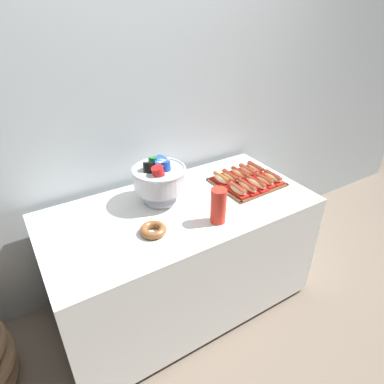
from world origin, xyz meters
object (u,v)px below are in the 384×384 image
at_px(hot_dog_2, 256,183).
at_px(punch_bowl, 159,177).
at_px(hot_dog_5, 221,179).
at_px(cup_stack, 218,206).
at_px(hot_dog_1, 247,187).
at_px(hot_dog_8, 247,171).
at_px(donut, 153,230).
at_px(hot_dog_9, 256,168).
at_px(buffet_table, 181,255).
at_px(hot_dog_4, 273,177).
at_px(hot_dog_6, 230,177).
at_px(serving_tray, 247,182).
at_px(hot_dog_0, 238,190).
at_px(hot_dog_3, 264,180).
at_px(hot_dog_7, 239,174).

height_order(hot_dog_2, punch_bowl, punch_bowl).
height_order(hot_dog_5, cup_stack, cup_stack).
xyz_separation_m(hot_dog_1, hot_dog_8, (0.14, 0.17, -0.00)).
xyz_separation_m(cup_stack, donut, (-0.35, 0.09, -0.08)).
distance_m(hot_dog_8, donut, 0.87).
distance_m(hot_dog_5, hot_dog_9, 0.30).
bearing_deg(buffet_table, hot_dog_4, -5.11).
relative_size(hot_dog_8, hot_dog_9, 0.96).
bearing_deg(punch_bowl, hot_dog_6, -2.61).
distance_m(buffet_table, serving_tray, 0.64).
height_order(hot_dog_6, hot_dog_8, hot_dog_8).
xyz_separation_m(hot_dog_2, punch_bowl, (-0.59, 0.19, 0.12)).
distance_m(hot_dog_0, cup_stack, 0.32).
relative_size(hot_dog_0, hot_dog_2, 0.86).
height_order(hot_dog_8, hot_dog_9, hot_dog_8).
bearing_deg(serving_tray, hot_dog_6, 134.04).
xyz_separation_m(hot_dog_0, hot_dog_3, (0.22, 0.01, -0.00)).
xyz_separation_m(hot_dog_1, cup_stack, (-0.34, -0.17, 0.07)).
bearing_deg(serving_tray, hot_dog_2, -88.24).
relative_size(hot_dog_0, hot_dog_3, 0.98).
distance_m(hot_dog_1, hot_dog_3, 0.15).
bearing_deg(cup_stack, hot_dog_6, 44.52).
height_order(hot_dog_6, hot_dog_9, same).
height_order(hot_dog_7, hot_dog_9, hot_dog_7).
distance_m(hot_dog_1, hot_dog_5, 0.18).
height_order(hot_dog_1, hot_dog_4, same).
bearing_deg(hot_dog_7, hot_dog_4, -45.96).
distance_m(hot_dog_7, hot_dog_9, 0.15).
distance_m(buffet_table, hot_dog_9, 0.79).
height_order(hot_dog_2, hot_dog_5, hot_dog_5).
relative_size(hot_dog_1, hot_dog_2, 0.98).
relative_size(hot_dog_3, punch_bowl, 0.51).
bearing_deg(buffet_table, hot_dog_7, 11.04).
bearing_deg(hot_dog_2, buffet_table, 172.93).
bearing_deg(hot_dog_1, hot_dog_7, 67.32).
relative_size(hot_dog_9, donut, 1.20).
height_order(hot_dog_6, cup_stack, cup_stack).
distance_m(serving_tray, hot_dog_5, 0.17).
height_order(buffet_table, hot_dog_0, hot_dog_0).
bearing_deg(hot_dog_9, buffet_table, -171.02).
bearing_deg(punch_bowl, hot_dog_8, -1.61).
relative_size(buffet_table, donut, 11.34).
bearing_deg(hot_dog_9, hot_dog_1, -141.98).
bearing_deg(hot_dog_9, cup_stack, -148.98).
xyz_separation_m(hot_dog_4, hot_dog_7, (-0.16, 0.16, -0.00)).
relative_size(hot_dog_1, donut, 1.26).
bearing_deg(hot_dog_3, hot_dog_9, 67.32).
bearing_deg(punch_bowl, donut, -123.54).
bearing_deg(hot_dog_4, hot_dog_5, 152.95).
bearing_deg(donut, hot_dog_0, 6.83).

